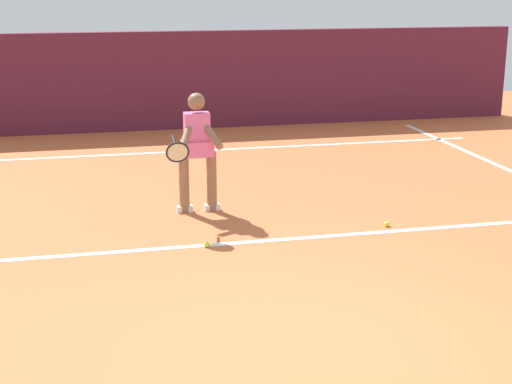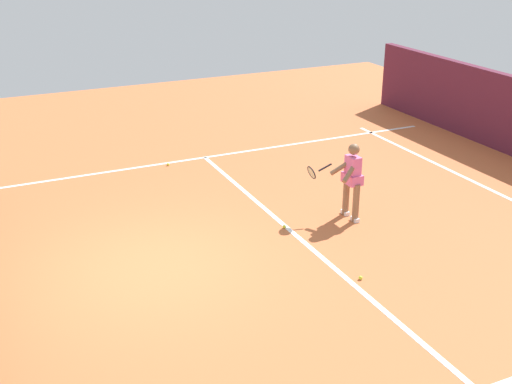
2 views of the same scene
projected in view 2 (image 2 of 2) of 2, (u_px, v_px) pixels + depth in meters
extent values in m
plane|color=#C66638|center=(153.00, 266.00, 11.21)|extent=(26.64, 26.64, 0.00)
cube|color=white|center=(498.00, 193.00, 14.21)|extent=(10.73, 0.10, 0.01)
cube|color=white|center=(296.00, 236.00, 12.28)|extent=(9.73, 0.10, 0.01)
cube|color=white|center=(93.00, 174.00, 15.28)|extent=(0.10, 18.49, 0.01)
cylinder|color=#8C6647|center=(356.00, 203.00, 12.74)|extent=(0.13, 0.13, 0.78)
cylinder|color=#8C6647|center=(346.00, 196.00, 13.04)|extent=(0.13, 0.13, 0.78)
cube|color=white|center=(355.00, 219.00, 12.87)|extent=(0.20, 0.10, 0.08)
cube|color=white|center=(345.00, 212.00, 13.18)|extent=(0.20, 0.10, 0.08)
cube|color=pink|center=(353.00, 169.00, 12.64)|extent=(0.32, 0.20, 0.52)
cube|color=pink|center=(352.00, 178.00, 12.72)|extent=(0.40, 0.28, 0.20)
sphere|color=#8C6647|center=(354.00, 149.00, 12.49)|extent=(0.22, 0.22, 0.22)
cylinder|color=#8C6647|center=(350.00, 172.00, 12.45)|extent=(0.28, 0.47, 0.37)
cylinder|color=#8C6647|center=(342.00, 167.00, 12.70)|extent=(0.28, 0.47, 0.37)
cylinder|color=black|center=(325.00, 167.00, 12.77)|extent=(0.04, 0.29, 0.14)
torus|color=black|center=(312.00, 173.00, 12.68)|extent=(0.28, 0.12, 0.28)
cylinder|color=beige|center=(312.00, 173.00, 12.68)|extent=(0.24, 0.09, 0.23)
sphere|color=#D1E533|center=(168.00, 164.00, 15.81)|extent=(0.07, 0.07, 0.07)
sphere|color=#D1E533|center=(361.00, 278.00, 10.77)|extent=(0.07, 0.07, 0.07)
sphere|color=#D1E533|center=(284.00, 227.00, 12.58)|extent=(0.07, 0.07, 0.07)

